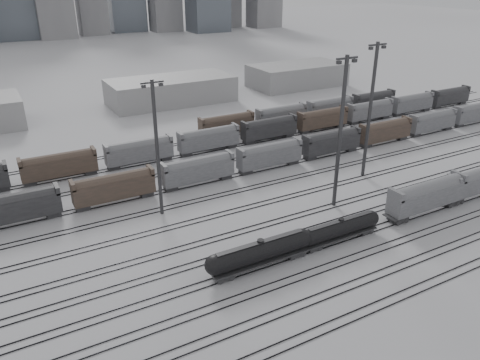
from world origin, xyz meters
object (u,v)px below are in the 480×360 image
tank_car_b (340,228)px  hopper_car_a (427,194)px  tank_car_a (260,252)px  light_mast_c (340,130)px  hopper_car_b (479,180)px

tank_car_b → hopper_car_a: hopper_car_a is taller
tank_car_a → tank_car_b: size_ratio=1.14×
hopper_car_a → light_mast_c: (-12.19, 10.27, 10.78)m
tank_car_a → tank_car_b: (14.89, 0.00, -0.30)m
light_mast_c → hopper_car_a: bearing=-40.1°
hopper_car_a → light_mast_c: size_ratio=0.61×
tank_car_b → hopper_car_b: size_ratio=1.01×
tank_car_a → light_mast_c: (22.19, 10.27, 11.93)m
tank_car_a → tank_car_b: bearing=0.0°
tank_car_b → light_mast_c: size_ratio=0.57×
tank_car_a → light_mast_c: 27.20m
tank_car_a → light_mast_c: bearing=24.8°
tank_car_a → light_mast_c: size_ratio=0.64×
hopper_car_a → tank_car_a: bearing=-180.0°
tank_car_a → hopper_car_a: (34.38, 0.00, 1.14)m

